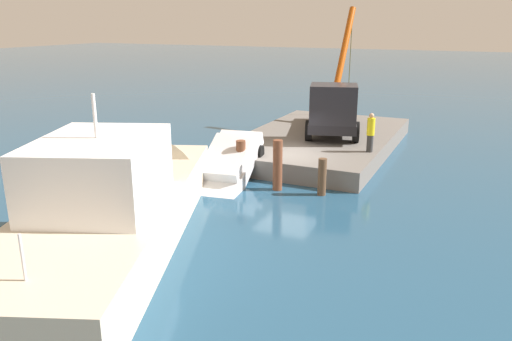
{
  "coord_description": "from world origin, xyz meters",
  "views": [
    {
      "loc": [
        19.83,
        7.61,
        6.41
      ],
      "look_at": [
        1.92,
        -0.68,
        0.49
      ],
      "focal_mm": 35.19,
      "sensor_mm": 36.0,
      "label": 1
    }
  ],
  "objects_px": {
    "crane_truck": "(334,108)",
    "salvaged_car": "(227,167)",
    "moored_yacht": "(132,200)",
    "dock_worker": "(371,132)"
  },
  "relations": [
    {
      "from": "crane_truck",
      "to": "salvaged_car",
      "type": "relative_size",
      "value": 1.96
    },
    {
      "from": "crane_truck",
      "to": "moored_yacht",
      "type": "bearing_deg",
      "value": -16.56
    },
    {
      "from": "crane_truck",
      "to": "dock_worker",
      "type": "bearing_deg",
      "value": 42.72
    },
    {
      "from": "dock_worker",
      "to": "moored_yacht",
      "type": "distance_m",
      "value": 10.85
    },
    {
      "from": "salvaged_car",
      "to": "crane_truck",
      "type": "bearing_deg",
      "value": 161.49
    },
    {
      "from": "dock_worker",
      "to": "salvaged_car",
      "type": "relative_size",
      "value": 0.38
    },
    {
      "from": "crane_truck",
      "to": "moored_yacht",
      "type": "distance_m",
      "value": 12.3
    },
    {
      "from": "crane_truck",
      "to": "dock_worker",
      "type": "xyz_separation_m",
      "value": [
        2.7,
        2.49,
        -0.47
      ]
    },
    {
      "from": "dock_worker",
      "to": "salvaged_car",
      "type": "height_order",
      "value": "dock_worker"
    },
    {
      "from": "crane_truck",
      "to": "dock_worker",
      "type": "relative_size",
      "value": 5.09
    }
  ]
}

